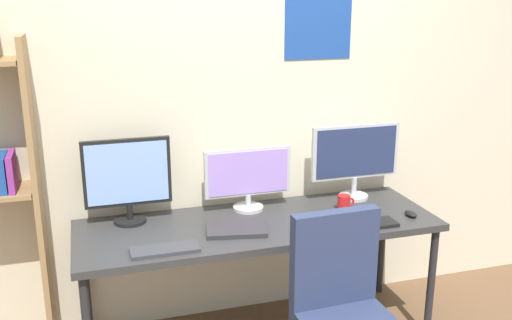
# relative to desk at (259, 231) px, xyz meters

# --- Properties ---
(wall_back) EXTENTS (4.42, 0.11, 2.60)m
(wall_back) POSITION_rel_desk_xyz_m (0.00, 0.42, 0.61)
(wall_back) COLOR beige
(wall_back) RESTS_ON ground_plane
(desk) EXTENTS (2.02, 0.68, 0.74)m
(desk) POSITION_rel_desk_xyz_m (0.00, 0.00, 0.00)
(desk) COLOR #333333
(desk) RESTS_ON ground_plane
(monitor_left) EXTENTS (0.48, 0.18, 0.48)m
(monitor_left) POSITION_rel_desk_xyz_m (-0.69, 0.21, 0.32)
(monitor_left) COLOR black
(monitor_left) RESTS_ON desk
(monitor_center) EXTENTS (0.52, 0.18, 0.37)m
(monitor_center) POSITION_rel_desk_xyz_m (0.00, 0.21, 0.26)
(monitor_center) COLOR silver
(monitor_center) RESTS_ON desk
(monitor_right) EXTENTS (0.57, 0.18, 0.47)m
(monitor_right) POSITION_rel_desk_xyz_m (0.69, 0.21, 0.33)
(monitor_right) COLOR silver
(monitor_right) RESTS_ON desk
(keyboard_left) EXTENTS (0.34, 0.13, 0.02)m
(keyboard_left) POSITION_rel_desk_xyz_m (-0.56, -0.23, 0.06)
(keyboard_left) COLOR #38383D
(keyboard_left) RESTS_ON desk
(keyboard_right) EXTENTS (0.33, 0.13, 0.02)m
(keyboard_right) POSITION_rel_desk_xyz_m (0.56, -0.23, 0.06)
(keyboard_right) COLOR black
(keyboard_right) RESTS_ON desk
(mouse_left_side) EXTENTS (0.06, 0.10, 0.03)m
(mouse_left_side) POSITION_rel_desk_xyz_m (0.87, -0.17, 0.07)
(mouse_left_side) COLOR black
(mouse_left_side) RESTS_ON desk
(mouse_right_side) EXTENTS (0.06, 0.10, 0.03)m
(mouse_right_side) POSITION_rel_desk_xyz_m (0.23, -0.13, 0.07)
(mouse_right_side) COLOR black
(mouse_right_side) RESTS_ON desk
(laptop_closed) EXTENTS (0.36, 0.28, 0.02)m
(laptop_closed) POSITION_rel_desk_xyz_m (-0.15, -0.08, 0.07)
(laptop_closed) COLOR #2D2D2D
(laptop_closed) RESTS_ON desk
(coffee_mug) EXTENTS (0.11, 0.08, 0.09)m
(coffee_mug) POSITION_rel_desk_xyz_m (0.54, 0.04, 0.10)
(coffee_mug) COLOR red
(coffee_mug) RESTS_ON desk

